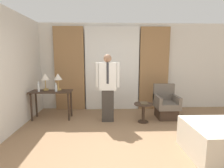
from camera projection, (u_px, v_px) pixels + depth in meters
ground_plane at (118, 162)px, 2.80m from camera, size 16.00×16.00×0.00m
wall_back at (112, 67)px, 5.59m from camera, size 10.00×0.06×2.70m
curtain_sheer_center at (112, 69)px, 5.47m from camera, size 1.66×0.06×2.58m
curtain_drape_left at (69, 69)px, 5.43m from camera, size 0.91×0.06×2.58m
curtain_drape_right at (154, 69)px, 5.52m from camera, size 0.91×0.06×2.58m
desk at (51, 96)px, 4.68m from camera, size 1.09×0.45×0.77m
table_lamp_left at (45, 78)px, 4.70m from camera, size 0.22×0.22×0.46m
table_lamp_right at (58, 78)px, 4.71m from camera, size 0.22×0.22×0.46m
bottle_near_edge at (56, 88)px, 4.57m from camera, size 0.07×0.07×0.23m
bottle_by_lamp at (39, 87)px, 4.53m from camera, size 0.06×0.06×0.28m
person at (108, 86)px, 4.45m from camera, size 0.61×0.21×1.73m
armchair at (166, 106)px, 4.81m from camera, size 0.59×0.64×0.91m
side_table at (143, 109)px, 4.46m from camera, size 0.48×0.48×0.49m
book at (144, 103)px, 4.42m from camera, size 0.18×0.25×0.03m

